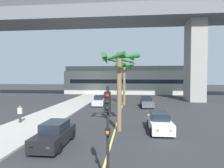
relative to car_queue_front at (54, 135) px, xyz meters
name	(u,v)px	position (x,y,z in m)	size (l,w,h in m)	color
sidewalk_left	(23,128)	(-4.29, 3.39, -0.65)	(4.80, 80.00, 0.15)	#ADA89E
lane_stripe_center	(120,113)	(3.71, 11.39, -0.72)	(0.14, 56.00, 0.01)	#DBCC4C
bridge_overpass	(132,20)	(5.14, 24.53, 14.64)	(72.08, 8.00, 19.14)	slate
pier_building_backdrop	(126,80)	(3.71, 39.36, 2.85)	(31.97, 8.04, 7.27)	#ADB2A8
car_queue_front	(54,135)	(0.00, 0.00, 0.00)	(1.85, 4.11, 1.56)	black
car_queue_second	(160,123)	(7.45, 4.02, 0.00)	(1.86, 4.11, 1.56)	white
car_queue_third	(147,102)	(7.42, 16.46, 0.00)	(1.92, 4.14, 1.56)	#4C5156
car_queue_fourth	(99,101)	(0.06, 17.28, 0.00)	(1.95, 4.16, 1.56)	#B7BABF
traffic_light_median_near	(108,124)	(4.13, -4.57, 1.99)	(0.24, 0.37, 4.20)	black
traffic_light_median_far	(120,94)	(3.95, 7.69, 1.99)	(0.24, 0.37, 4.20)	black
palm_tree_near_median	(124,70)	(3.99, 18.05, 4.86)	(3.18, 3.19, 6.79)	brown
palm_tree_mid_median	(120,68)	(4.11, 3.74, 4.55)	(3.32, 3.51, 6.61)	brown
pedestrian_far_along	(20,114)	(-5.57, 5.07, 0.28)	(0.34, 0.22, 1.62)	#2D2D38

